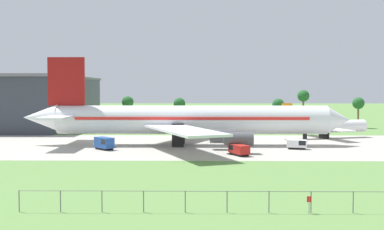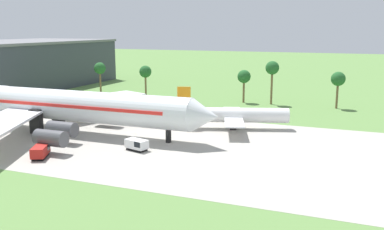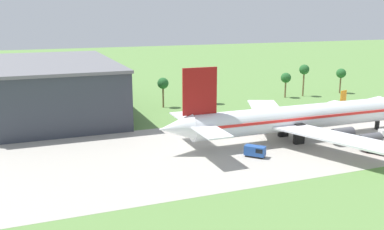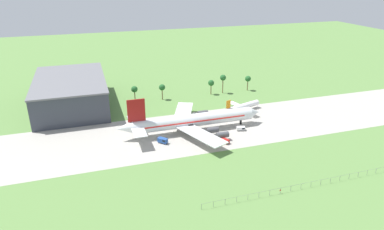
{
  "view_description": "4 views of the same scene",
  "coord_description": "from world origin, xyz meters",
  "px_view_note": "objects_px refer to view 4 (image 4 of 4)",
  "views": [
    {
      "loc": [
        -22.66,
        -100.44,
        11.8
      ],
      "look_at": [
        -24.2,
        0.29,
        6.38
      ],
      "focal_mm": 45.0,
      "sensor_mm": 36.0,
      "label": 1
    },
    {
      "loc": [
        30.3,
        -67.05,
        20.13
      ],
      "look_at": [
        4.02,
        0.29,
        5.38
      ],
      "focal_mm": 40.0,
      "sensor_mm": 36.0,
      "label": 2
    },
    {
      "loc": [
        -84.67,
        -82.8,
        29.68
      ],
      "look_at": [
        -52.41,
        0.29,
        8.37
      ],
      "focal_mm": 40.0,
      "sensor_mm": 36.0,
      "label": 3
    },
    {
      "loc": [
        -69.37,
        -137.0,
        68.62
      ],
      "look_at": [
        -23.85,
        5.0,
        6.0
      ],
      "focal_mm": 32.0,
      "sensor_mm": 36.0,
      "label": 4
    }
  ],
  "objects_px": {
    "regional_aircraft": "(242,107)",
    "fuel_truck": "(163,141)",
    "jet_airliner": "(192,121)",
    "no_stopping_sign": "(280,191)",
    "catering_van": "(241,128)",
    "baggage_tug": "(224,140)",
    "terminal_building": "(71,92)"
  },
  "relations": [
    {
      "from": "jet_airliner",
      "to": "no_stopping_sign",
      "type": "distance_m",
      "value": 57.31
    },
    {
      "from": "jet_airliner",
      "to": "catering_van",
      "type": "bearing_deg",
      "value": -16.18
    },
    {
      "from": "terminal_building",
      "to": "regional_aircraft",
      "type": "bearing_deg",
      "value": -23.01
    },
    {
      "from": "regional_aircraft",
      "to": "catering_van",
      "type": "xyz_separation_m",
      "value": [
        -10.44,
        -21.01,
        -1.79
      ]
    },
    {
      "from": "jet_airliner",
      "to": "baggage_tug",
      "type": "height_order",
      "value": "jet_airliner"
    },
    {
      "from": "fuel_truck",
      "to": "regional_aircraft",
      "type": "bearing_deg",
      "value": 25.0
    },
    {
      "from": "regional_aircraft",
      "to": "no_stopping_sign",
      "type": "xyz_separation_m",
      "value": [
        -19.42,
        -70.17,
        -1.76
      ]
    },
    {
      "from": "baggage_tug",
      "to": "fuel_truck",
      "type": "distance_m",
      "value": 26.54
    },
    {
      "from": "baggage_tug",
      "to": "jet_airliner",
      "type": "bearing_deg",
      "value": 122.39
    },
    {
      "from": "baggage_tug",
      "to": "catering_van",
      "type": "bearing_deg",
      "value": 36.07
    },
    {
      "from": "regional_aircraft",
      "to": "fuel_truck",
      "type": "relative_size",
      "value": 4.88
    },
    {
      "from": "baggage_tug",
      "to": "no_stopping_sign",
      "type": "xyz_separation_m",
      "value": [
        3.41,
        -40.14,
        -0.01
      ]
    },
    {
      "from": "fuel_truck",
      "to": "no_stopping_sign",
      "type": "bearing_deg",
      "value": -58.81
    },
    {
      "from": "regional_aircraft",
      "to": "fuel_truck",
      "type": "xyz_separation_m",
      "value": [
        -48.27,
        -22.51,
        -1.51
      ]
    },
    {
      "from": "regional_aircraft",
      "to": "terminal_building",
      "type": "height_order",
      "value": "terminal_building"
    },
    {
      "from": "regional_aircraft",
      "to": "no_stopping_sign",
      "type": "distance_m",
      "value": 72.83
    },
    {
      "from": "fuel_truck",
      "to": "terminal_building",
      "type": "bearing_deg",
      "value": 122.33
    },
    {
      "from": "baggage_tug",
      "to": "catering_van",
      "type": "relative_size",
      "value": 1.16
    },
    {
      "from": "jet_airliner",
      "to": "regional_aircraft",
      "type": "bearing_deg",
      "value": 24.06
    },
    {
      "from": "fuel_truck",
      "to": "no_stopping_sign",
      "type": "height_order",
      "value": "fuel_truck"
    },
    {
      "from": "fuel_truck",
      "to": "no_stopping_sign",
      "type": "distance_m",
      "value": 55.72
    },
    {
      "from": "jet_airliner",
      "to": "terminal_building",
      "type": "bearing_deg",
      "value": 136.09
    },
    {
      "from": "baggage_tug",
      "to": "terminal_building",
      "type": "distance_m",
      "value": 91.54
    },
    {
      "from": "regional_aircraft",
      "to": "catering_van",
      "type": "bearing_deg",
      "value": -116.43
    },
    {
      "from": "regional_aircraft",
      "to": "fuel_truck",
      "type": "distance_m",
      "value": 53.29
    },
    {
      "from": "baggage_tug",
      "to": "no_stopping_sign",
      "type": "relative_size",
      "value": 2.91
    },
    {
      "from": "jet_airliner",
      "to": "no_stopping_sign",
      "type": "height_order",
      "value": "jet_airliner"
    },
    {
      "from": "fuel_truck",
      "to": "catering_van",
      "type": "relative_size",
      "value": 1.07
    },
    {
      "from": "jet_airliner",
      "to": "no_stopping_sign",
      "type": "bearing_deg",
      "value": -76.63
    },
    {
      "from": "baggage_tug",
      "to": "terminal_building",
      "type": "height_order",
      "value": "terminal_building"
    },
    {
      "from": "jet_airliner",
      "to": "catering_van",
      "type": "height_order",
      "value": "jet_airliner"
    },
    {
      "from": "fuel_truck",
      "to": "jet_airliner",
      "type": "bearing_deg",
      "value": 26.92
    }
  ]
}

